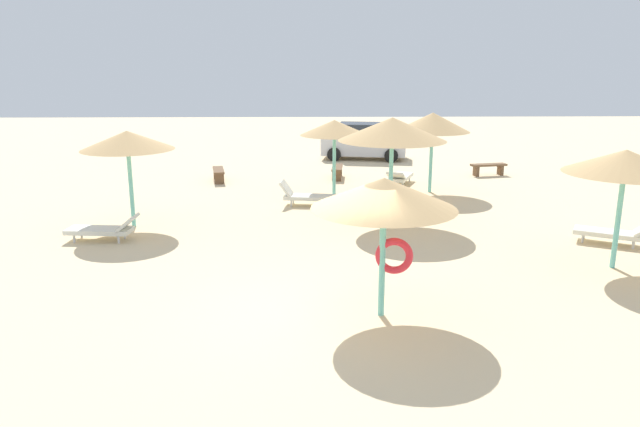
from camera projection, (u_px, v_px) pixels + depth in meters
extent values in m
plane|color=beige|center=(324.00, 313.00, 11.47)|extent=(80.00, 80.00, 0.00)
cylinder|color=#6BC6BC|center=(618.00, 219.00, 13.71)|extent=(0.12, 0.12, 2.33)
cone|color=tan|center=(626.00, 161.00, 13.38)|extent=(2.68, 2.68, 0.54)
cylinder|color=#6BC6BC|center=(131.00, 187.00, 17.13)|extent=(0.12, 0.12, 2.34)
cone|color=tan|center=(127.00, 140.00, 16.80)|extent=(2.59, 2.59, 0.53)
cylinder|color=#6BC6BC|center=(334.00, 165.00, 20.99)|extent=(0.12, 0.12, 2.26)
cone|color=tan|center=(334.00, 128.00, 20.67)|extent=(2.38, 2.38, 0.52)
cylinder|color=#6BC6BC|center=(431.00, 161.00, 21.66)|extent=(0.12, 0.12, 2.30)
cone|color=tan|center=(433.00, 122.00, 21.31)|extent=(2.65, 2.65, 0.68)
cylinder|color=#6BC6BC|center=(382.00, 260.00, 11.13)|extent=(0.12, 0.12, 2.18)
cone|color=tan|center=(384.00, 193.00, 10.81)|extent=(2.67, 2.67, 0.56)
torus|color=red|center=(394.00, 256.00, 11.12)|extent=(0.71, 0.23, 0.70)
cylinder|color=#6BC6BC|center=(391.00, 180.00, 17.57)|extent=(0.12, 0.12, 2.53)
cone|color=tan|center=(392.00, 129.00, 17.20)|extent=(3.13, 3.13, 0.67)
cube|color=silver|center=(609.00, 233.00, 15.75)|extent=(1.80, 1.37, 0.12)
cylinder|color=silver|center=(633.00, 240.00, 15.72)|extent=(0.06, 0.06, 0.22)
cylinder|color=silver|center=(633.00, 245.00, 15.34)|extent=(0.06, 0.06, 0.22)
cylinder|color=silver|center=(584.00, 234.00, 16.25)|extent=(0.06, 0.06, 0.22)
cylinder|color=silver|center=(583.00, 239.00, 15.87)|extent=(0.06, 0.06, 0.22)
cube|color=silver|center=(99.00, 230.00, 16.00)|extent=(1.75, 0.78, 0.12)
cube|color=silver|center=(128.00, 222.00, 15.90)|extent=(0.53, 0.68, 0.41)
cylinder|color=silver|center=(125.00, 235.00, 16.22)|extent=(0.06, 0.06, 0.22)
cylinder|color=silver|center=(119.00, 239.00, 15.80)|extent=(0.06, 0.06, 0.22)
cylinder|color=silver|center=(82.00, 234.00, 16.29)|extent=(0.06, 0.06, 0.22)
cylinder|color=silver|center=(74.00, 239.00, 15.87)|extent=(0.06, 0.06, 0.22)
cube|color=silver|center=(310.00, 197.00, 19.86)|extent=(1.77, 0.87, 0.12)
cube|color=silver|center=(286.00, 188.00, 19.88)|extent=(0.47, 0.69, 0.50)
cylinder|color=silver|center=(291.00, 203.00, 19.75)|extent=(0.06, 0.06, 0.22)
cylinder|color=silver|center=(293.00, 200.00, 20.18)|extent=(0.06, 0.06, 0.22)
cylinder|color=silver|center=(328.00, 204.00, 19.62)|extent=(0.06, 0.06, 0.22)
cylinder|color=silver|center=(329.00, 201.00, 20.04)|extent=(0.06, 0.06, 0.22)
cube|color=silver|center=(401.00, 177.00, 23.26)|extent=(1.23, 1.82, 0.12)
cube|color=silver|center=(396.00, 176.00, 22.49)|extent=(0.79, 0.72, 0.33)
cylinder|color=silver|center=(403.00, 185.00, 22.68)|extent=(0.06, 0.06, 0.22)
cylinder|color=silver|center=(391.00, 184.00, 22.83)|extent=(0.06, 0.06, 0.22)
cylinder|color=silver|center=(409.00, 179.00, 23.77)|extent=(0.06, 0.06, 0.22)
cylinder|color=silver|center=(399.00, 178.00, 23.92)|extent=(0.06, 0.06, 0.22)
cube|color=brown|center=(218.00, 170.00, 23.74)|extent=(0.67, 1.55, 0.08)
cube|color=brown|center=(219.00, 179.00, 23.28)|extent=(0.38, 0.18, 0.41)
cube|color=brown|center=(218.00, 174.00, 24.32)|extent=(0.38, 0.18, 0.41)
cube|color=brown|center=(337.00, 168.00, 24.31)|extent=(0.53, 1.53, 0.08)
cube|color=brown|center=(337.00, 176.00, 23.83)|extent=(0.37, 0.15, 0.41)
cube|color=brown|center=(338.00, 171.00, 24.90)|extent=(0.37, 0.15, 0.41)
cube|color=brown|center=(489.00, 165.00, 24.92)|extent=(1.55, 0.69, 0.08)
cube|color=brown|center=(476.00, 171.00, 24.87)|extent=(0.19, 0.38, 0.41)
cube|color=brown|center=(500.00, 170.00, 25.10)|extent=(0.19, 0.38, 0.41)
cube|color=silver|center=(364.00, 145.00, 29.08)|extent=(4.23, 2.37, 0.90)
cube|color=#262D38|center=(360.00, 129.00, 28.92)|extent=(2.24, 1.88, 0.60)
cylinder|color=black|center=(393.00, 150.00, 29.81)|extent=(0.67, 0.33, 0.64)
cylinder|color=black|center=(391.00, 156.00, 28.12)|extent=(0.67, 0.33, 0.64)
cylinder|color=black|center=(339.00, 149.00, 30.20)|extent=(0.67, 0.33, 0.64)
cylinder|color=black|center=(334.00, 154.00, 28.52)|extent=(0.67, 0.33, 0.64)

